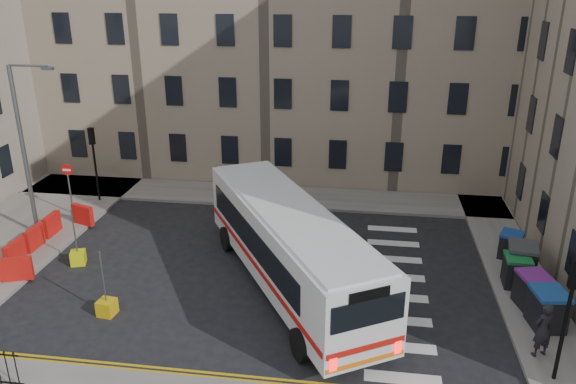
% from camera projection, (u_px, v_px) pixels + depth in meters
% --- Properties ---
extents(ground, '(120.00, 120.00, 0.00)m').
position_uv_depth(ground, '(299.00, 275.00, 23.59)').
color(ground, black).
rests_on(ground, ground).
extents(pavement_north, '(36.00, 3.20, 0.15)m').
position_uv_depth(pavement_north, '(215.00, 193.00, 32.30)').
color(pavement_north, slate).
rests_on(pavement_north, ground).
extents(pavement_east, '(2.40, 26.00, 0.15)m').
position_uv_depth(pavement_east, '(502.00, 245.00, 26.06)').
color(pavement_east, slate).
rests_on(pavement_east, ground).
extents(pavement_west, '(6.00, 22.00, 0.15)m').
position_uv_depth(pavement_west, '(7.00, 242.00, 26.35)').
color(pavement_west, slate).
rests_on(pavement_west, ground).
extents(terrace_north, '(38.30, 10.80, 17.20)m').
position_uv_depth(terrace_north, '(222.00, 29.00, 35.74)').
color(terrace_north, gray).
rests_on(terrace_north, ground).
extents(traffic_light_east, '(0.28, 0.22, 4.10)m').
position_uv_depth(traffic_light_east, '(570.00, 302.00, 16.33)').
color(traffic_light_east, black).
rests_on(traffic_light_east, pavement_east).
extents(traffic_light_nw, '(0.28, 0.22, 4.10)m').
position_uv_depth(traffic_light_nw, '(94.00, 153.00, 30.16)').
color(traffic_light_nw, black).
rests_on(traffic_light_nw, pavement_west).
extents(streetlamp, '(0.50, 0.22, 8.14)m').
position_uv_depth(streetlamp, '(23.00, 150.00, 25.61)').
color(streetlamp, '#595B5E').
rests_on(streetlamp, pavement_west).
extents(no_entry_north, '(0.60, 0.08, 3.00)m').
position_uv_depth(no_entry_north, '(68.00, 179.00, 28.66)').
color(no_entry_north, '#595B5E').
rests_on(no_entry_north, pavement_west).
extents(roadworks_barriers, '(1.66, 6.26, 1.00)m').
position_uv_depth(roadworks_barriers, '(42.00, 238.00, 25.39)').
color(roadworks_barriers, red).
rests_on(roadworks_barriers, pavement_west).
extents(bus, '(8.62, 12.04, 3.36)m').
position_uv_depth(bus, '(289.00, 244.00, 21.98)').
color(bus, silver).
rests_on(bus, ground).
extents(wheelie_bin_a, '(1.27, 1.41, 1.40)m').
position_uv_depth(wheelie_bin_a, '(547.00, 309.00, 19.64)').
color(wheelie_bin_a, black).
rests_on(wheelie_bin_a, pavement_east).
extents(wheelie_bin_b, '(1.30, 1.41, 1.33)m').
position_uv_depth(wheelie_bin_b, '(533.00, 290.00, 20.87)').
color(wheelie_bin_b, black).
rests_on(wheelie_bin_b, pavement_east).
extents(wheelie_bin_c, '(1.05, 1.19, 1.26)m').
position_uv_depth(wheelie_bin_c, '(516.00, 271.00, 22.33)').
color(wheelie_bin_c, black).
rests_on(wheelie_bin_c, pavement_east).
extents(wheelie_bin_d, '(1.34, 1.48, 1.44)m').
position_uv_depth(wheelie_bin_d, '(521.00, 261.00, 22.90)').
color(wheelie_bin_d, black).
rests_on(wheelie_bin_d, pavement_east).
extents(wheelie_bin_e, '(1.24, 1.31, 1.15)m').
position_uv_depth(wheelie_bin_e, '(511.00, 245.00, 24.60)').
color(wheelie_bin_e, black).
rests_on(wheelie_bin_e, pavement_east).
extents(pedestrian, '(0.84, 0.72, 1.93)m').
position_uv_depth(pedestrian, '(543.00, 330.00, 18.03)').
color(pedestrian, black).
rests_on(pedestrian, pavement_east).
extents(bollard_yellow, '(0.76, 0.76, 0.60)m').
position_uv_depth(bollard_yellow, '(78.00, 258.00, 24.40)').
color(bollard_yellow, '#C4CE0B').
rests_on(bollard_yellow, ground).
extents(bollard_chevron, '(0.67, 0.67, 0.60)m').
position_uv_depth(bollard_chevron, '(107.00, 307.00, 20.73)').
color(bollard_chevron, '#CE9B0C').
rests_on(bollard_chevron, ground).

